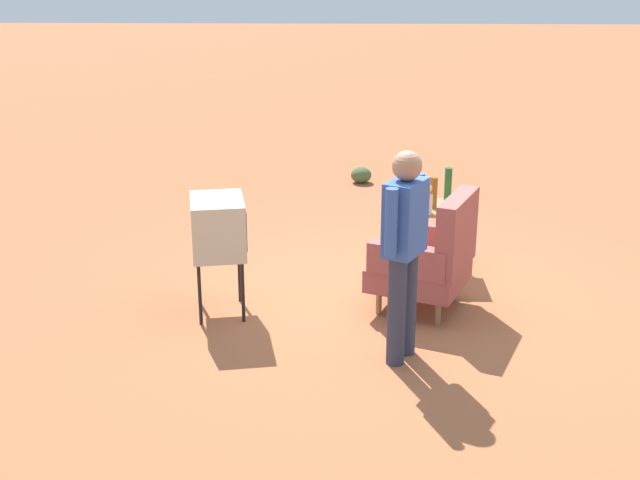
{
  "coord_description": "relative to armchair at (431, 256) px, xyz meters",
  "views": [
    {
      "loc": [
        6.83,
        -0.56,
        2.99
      ],
      "look_at": [
        0.12,
        -0.76,
        0.65
      ],
      "focal_mm": 46.8,
      "sensor_mm": 36.0,
      "label": 1
    }
  ],
  "objects": [
    {
      "name": "armchair",
      "position": [
        0.0,
        0.0,
        0.0
      ],
      "size": [
        1.0,
        1.01,
        1.06
      ],
      "color": "#937047",
      "rests_on": "ground"
    },
    {
      "name": "tv_on_stand",
      "position": [
        0.11,
        -1.81,
        0.28
      ],
      "size": [
        0.67,
        0.54,
        1.03
      ],
      "color": "black",
      "rests_on": "ground"
    },
    {
      "name": "person_standing",
      "position": [
        0.93,
        -0.3,
        0.44
      ],
      "size": [
        0.51,
        0.36,
        1.64
      ],
      "color": "#2D3347",
      "rests_on": "ground"
    },
    {
      "name": "bottle_tall_amber",
      "position": [
        -0.88,
        0.1,
        0.32
      ],
      "size": [
        0.07,
        0.07,
        0.3
      ],
      "primitive_type": "cylinder",
      "color": "brown",
      "rests_on": "side_table"
    },
    {
      "name": "bottle_short_clear",
      "position": [
        -1.16,
        0.01,
        0.27
      ],
      "size": [
        0.06,
        0.06,
        0.2
      ],
      "primitive_type": "cylinder",
      "color": "silver",
      "rests_on": "side_table"
    },
    {
      "name": "side_table",
      "position": [
        -0.93,
        0.13,
        0.07
      ],
      "size": [
        0.56,
        0.56,
        0.67
      ],
      "color": "black",
      "rests_on": "ground"
    },
    {
      "name": "flower_vase",
      "position": [
        -0.72,
        0.03,
        0.32
      ],
      "size": [
        0.15,
        0.1,
        0.27
      ],
      "color": "silver",
      "rests_on": "side_table"
    },
    {
      "name": "bottle_wine_green",
      "position": [
        -1.16,
        0.27,
        0.33
      ],
      "size": [
        0.07,
        0.07,
        0.32
      ],
      "primitive_type": "cylinder",
      "color": "#1E5623",
      "rests_on": "side_table"
    },
    {
      "name": "soda_can_blue",
      "position": [
        -0.7,
        -0.08,
        0.23
      ],
      "size": [
        0.07,
        0.07,
        0.12
      ],
      "primitive_type": "cylinder",
      "color": "blue",
      "rests_on": "side_table"
    },
    {
      "name": "ground_plane",
      "position": [
        -0.08,
        -0.19,
        -0.5
      ],
      "size": [
        60.0,
        60.0,
        0.0
      ],
      "primitive_type": "plane",
      "color": "#A05B38"
    },
    {
      "name": "shrub_near",
      "position": [
        -4.21,
        -0.52,
        -0.39
      ],
      "size": [
        0.28,
        0.28,
        0.22
      ],
      "primitive_type": "ellipsoid",
      "color": "#475B33",
      "rests_on": "ground"
    }
  ]
}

